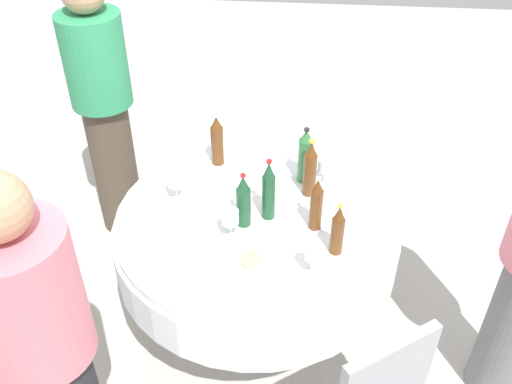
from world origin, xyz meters
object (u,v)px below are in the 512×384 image
object	(u,v)px
bottle_brown_north	(338,230)
wine_glass_outer	(313,254)
bottle_brown_west	(316,205)
person_far	(104,107)
person_south	(49,357)
bottle_brown_left	(310,169)
bottle_brown_front	(217,141)
bottle_dark_green_outer	(243,201)
bottle_dark_green_south	(269,191)
plate_near	(254,171)
plate_east	(251,262)
wine_glass_front	(325,167)
plate_right	(169,264)
wine_glass_west	(175,180)
wine_glass_north	(230,218)
dining_table	(256,239)
bottle_green_far	(305,157)

from	to	relation	value
bottle_brown_north	wine_glass_outer	bearing A→B (deg)	-36.57
bottle_brown_north	bottle_brown_west	bearing A→B (deg)	-148.85
person_far	person_south	distance (m)	1.67
bottle_brown_left	bottle_brown_front	distance (m)	0.52
bottle_brown_north	bottle_dark_green_outer	size ratio (longest dim) A/B	0.94
bottle_dark_green_south	bottle_dark_green_outer	xyz separation A→B (m)	(0.06, -0.11, -0.02)
plate_near	plate_east	bearing A→B (deg)	4.61
wine_glass_front	person_far	xyz separation A→B (m)	(-0.46, -1.24, 0.01)
bottle_dark_green_outer	plate_right	world-z (taller)	bottle_dark_green_outer
wine_glass_west	person_far	size ratio (longest dim) A/B	0.09
bottle_dark_green_south	plate_east	bearing A→B (deg)	-8.55
bottle_brown_front	wine_glass_outer	distance (m)	0.90
wine_glass_front	plate_near	xyz separation A→B (m)	(-0.06, -0.35, -0.09)
plate_east	bottle_dark_green_outer	bearing A→B (deg)	-167.12
person_south	wine_glass_front	bearing A→B (deg)	-93.76
person_far	plate_near	bearing A→B (deg)	-75.68
bottle_brown_left	plate_right	distance (m)	0.80
bottle_dark_green_outer	bottle_brown_front	size ratio (longest dim) A/B	0.95
plate_near	wine_glass_north	bearing A→B (deg)	-6.36
wine_glass_north	wine_glass_front	xyz separation A→B (m)	(-0.42, 0.41, 0.00)
bottle_brown_front	plate_near	xyz separation A→B (m)	(0.07, 0.19, -0.13)
plate_right	person_south	size ratio (longest dim) A/B	0.15
wine_glass_north	wine_glass_front	world-z (taller)	wine_glass_front
wine_glass_outer	person_far	world-z (taller)	person_far
dining_table	plate_near	world-z (taller)	plate_near
bottle_brown_front	plate_east	distance (m)	0.78
bottle_brown_front	person_south	world-z (taller)	person_south
bottle_brown_left	person_far	xyz separation A→B (m)	(-0.55, -1.17, -0.03)
bottle_dark_green_south	bottle_dark_green_outer	world-z (taller)	bottle_dark_green_south
plate_right	person_far	world-z (taller)	person_far
wine_glass_outer	person_far	xyz separation A→B (m)	(-1.08, -1.19, 0.00)
plate_east	person_far	distance (m)	1.42
dining_table	person_far	distance (m)	1.22
bottle_brown_front	bottle_brown_left	bearing A→B (deg)	65.33
dining_table	person_south	bearing A→B (deg)	-34.38
dining_table	bottle_green_far	distance (m)	0.47
plate_near	bottle_brown_left	bearing A→B (deg)	61.89
bottle_brown_front	plate_near	world-z (taller)	bottle_brown_front
bottle_brown_front	dining_table	bearing A→B (deg)	30.11
wine_glass_west	bottle_brown_left	bearing A→B (deg)	98.48
bottle_brown_west	person_far	xyz separation A→B (m)	(-0.79, -1.21, -0.02)
wine_glass_front	bottle_brown_left	bearing A→B (deg)	-38.78
bottle_brown_front	bottle_dark_green_south	bearing A→B (deg)	35.57
plate_right	person_far	size ratio (longest dim) A/B	0.14
bottle_brown_north	wine_glass_north	distance (m)	0.47
person_far	bottle_dark_green_south	bearing A→B (deg)	-88.44
dining_table	bottle_brown_left	size ratio (longest dim) A/B	4.36
bottle_brown_front	wine_glass_outer	bearing A→B (deg)	33.44
bottle_dark_green_outer	plate_near	xyz separation A→B (m)	(-0.40, 0.01, -0.12)
wine_glass_west	plate_right	xyz separation A→B (m)	(0.45, 0.06, -0.10)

